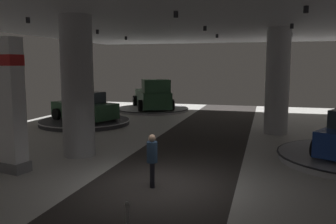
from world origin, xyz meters
name	(u,v)px	position (x,y,z in m)	size (l,w,h in m)	color
ground	(161,186)	(0.00, 0.00, -0.02)	(24.00, 44.00, 0.06)	silver
column_right	(277,81)	(3.50, 9.51, 2.75)	(1.22, 1.22, 5.50)	silver
column_left	(78,87)	(-4.18, 2.61, 2.75)	(1.25, 1.25, 5.50)	#ADADB2
brand_sign_pylon	(8,104)	(-5.34, 0.05, 2.32)	(1.36, 0.87, 4.50)	slate
display_platform_deep_left	(152,109)	(-5.64, 16.58, 0.13)	(5.68, 5.68, 0.22)	#B7B7BC
pickup_truck_deep_left	(153,96)	(-5.50, 16.30, 1.16)	(4.40, 5.68, 2.30)	#2D5638
display_platform_far_left	(85,122)	(-7.64, 9.38, 0.16)	(5.50, 5.50, 0.28)	#333338
display_car_far_left	(85,107)	(-7.61, 9.37, 1.04)	(4.57, 3.39, 1.71)	#2D5638
visitor_walking_near	(152,157)	(-0.21, -0.18, 0.91)	(0.32, 0.32, 1.59)	black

